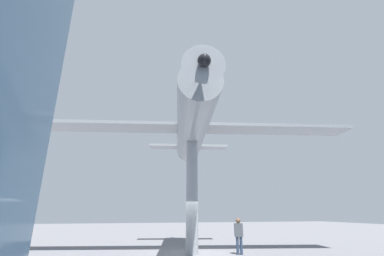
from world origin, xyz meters
The scene contains 4 objects.
ground_plane centered at (0.00, 0.00, 0.00)m, with size 80.00×80.00×0.00m, color slate.
support_pylon_central centered at (0.00, 0.00, 2.85)m, with size 0.62×0.62×5.69m.
suspended_airplane centered at (0.03, 0.18, 6.56)m, with size 18.12×12.86×2.95m.
visitor_person centered at (-2.24, 0.68, 0.98)m, with size 0.44×0.30×1.70m.
Camera 1 is at (3.25, 13.54, 1.97)m, focal length 24.00 mm.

